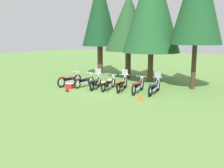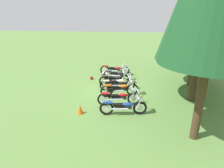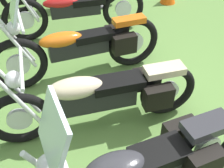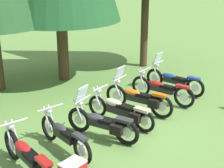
{
  "view_description": "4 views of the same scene",
  "coord_description": "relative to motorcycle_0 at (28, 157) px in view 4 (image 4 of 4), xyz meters",
  "views": [
    {
      "loc": [
        10.27,
        -14.24,
        3.73
      ],
      "look_at": [
        0.49,
        -0.28,
        0.5
      ],
      "focal_mm": 41.26,
      "sensor_mm": 36.0,
      "label": 1
    },
    {
      "loc": [
        11.61,
        1.13,
        4.8
      ],
      "look_at": [
        0.34,
        -0.29,
        0.54
      ],
      "focal_mm": 30.58,
      "sensor_mm": 36.0,
      "label": 2
    },
    {
      "loc": [
        -2.34,
        0.02,
        2.52
      ],
      "look_at": [
        -0.04,
        -0.13,
        0.63
      ],
      "focal_mm": 46.24,
      "sensor_mm": 36.0,
      "label": 3
    },
    {
      "loc": [
        -5.95,
        -6.44,
        4.44
      ],
      "look_at": [
        0.33,
        0.77,
        0.95
      ],
      "focal_mm": 53.48,
      "sensor_mm": 36.0,
      "label": 4
    }
  ],
  "objects": [
    {
      "name": "motorcycle_2",
      "position": [
        2.28,
        0.19,
        0.0
      ],
      "size": [
        1.02,
        2.11,
        1.37
      ],
      "rotation": [
        0.0,
        0.0,
        1.91
      ],
      "color": "black",
      "rests_on": "ground_plane"
    },
    {
      "name": "ground_plane",
      "position": [
        3.21,
        0.49,
        -0.46
      ],
      "size": [
        80.0,
        80.0,
        0.0
      ],
      "primitive_type": "plane",
      "color": "#608C42"
    },
    {
      "name": "motorcycle_0",
      "position": [
        0.0,
        0.0,
        0.0
      ],
      "size": [
        0.76,
        2.44,
        1.03
      ],
      "rotation": [
        0.0,
        0.0,
        1.54
      ],
      "color": "black",
      "rests_on": "ground_plane"
    },
    {
      "name": "motorcycle_5",
      "position": [
        5.36,
        0.84,
        -0.01
      ],
      "size": [
        0.77,
        2.36,
        1.02
      ],
      "rotation": [
        0.0,
        0.0,
        1.76
      ],
      "color": "black",
      "rests_on": "ground_plane"
    },
    {
      "name": "motorcycle_6",
      "position": [
        6.39,
        1.16,
        -0.0
      ],
      "size": [
        0.68,
        2.36,
        1.36
      ],
      "rotation": [
        0.0,
        0.0,
        1.73
      ],
      "color": "black",
      "rests_on": "ground_plane"
    },
    {
      "name": "motorcycle_4",
      "position": [
        4.17,
        0.72,
        0.03
      ],
      "size": [
        0.97,
        2.28,
        1.39
      ],
      "rotation": [
        0.0,
        0.0,
        1.86
      ],
      "color": "black",
      "rests_on": "ground_plane"
    },
    {
      "name": "motorcycle_3",
      "position": [
        3.2,
        0.48,
        -0.0
      ],
      "size": [
        0.87,
        2.31,
        0.99
      ],
      "rotation": [
        0.0,
        0.0,
        1.77
      ],
      "color": "black",
      "rests_on": "ground_plane"
    },
    {
      "name": "motorcycle_1",
      "position": [
        1.16,
        0.33,
        -0.03
      ],
      "size": [
        0.74,
        2.17,
        0.99
      ],
      "rotation": [
        0.0,
        0.0,
        1.57
      ],
      "color": "black",
      "rests_on": "ground_plane"
    }
  ]
}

